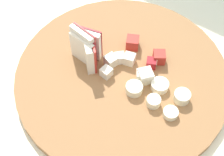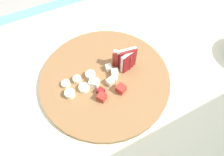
# 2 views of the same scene
# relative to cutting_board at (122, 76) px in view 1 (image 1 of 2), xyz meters

# --- Properties ---
(tile_backsplash) EXTENTS (2.40, 0.04, 1.35)m
(tile_backsplash) POSITION_rel_cutting_board_xyz_m (-0.03, 0.47, -0.24)
(tile_backsplash) COLOR #6BADC6
(tile_backsplash) RESTS_ON ground
(cutting_board) EXTENTS (0.35, 0.35, 0.02)m
(cutting_board) POSITION_rel_cutting_board_xyz_m (0.00, 0.00, 0.00)
(cutting_board) COLOR olive
(cutting_board) RESTS_ON tiled_countertop
(apple_wedge_fan) EXTENTS (0.06, 0.05, 0.06)m
(apple_wedge_fan) POSITION_rel_cutting_board_xyz_m (-0.07, -0.01, 0.04)
(apple_wedge_fan) COLOR #B22D23
(apple_wedge_fan) RESTS_ON cutting_board
(apple_dice_pile) EXTENTS (0.09, 0.10, 0.02)m
(apple_dice_pile) POSITION_rel_cutting_board_xyz_m (0.01, 0.03, 0.02)
(apple_dice_pile) COLOR #EFE5CC
(apple_dice_pile) RESTS_ON cutting_board
(banana_slice_rows) EXTENTS (0.10, 0.06, 0.02)m
(banana_slice_rows) POSITION_rel_cutting_board_xyz_m (0.07, -0.00, 0.01)
(banana_slice_rows) COLOR beige
(banana_slice_rows) RESTS_ON cutting_board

